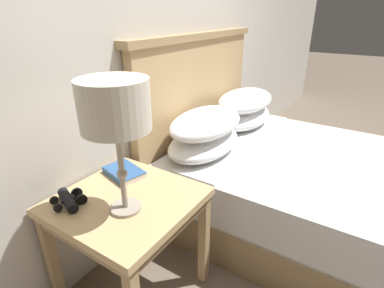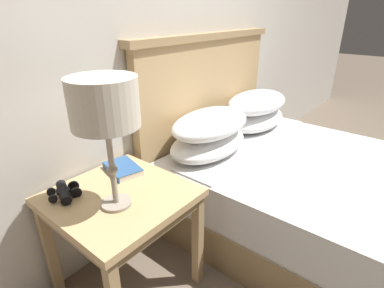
{
  "view_description": "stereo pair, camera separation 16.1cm",
  "coord_description": "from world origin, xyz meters",
  "px_view_note": "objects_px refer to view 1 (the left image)",
  "views": [
    {
      "loc": [
        -1.32,
        -0.08,
        1.34
      ],
      "look_at": [
        -0.09,
        0.72,
        0.68
      ],
      "focal_mm": 28.0,
      "sensor_mm": 36.0,
      "label": 1
    },
    {
      "loc": [
        -1.23,
        -0.21,
        1.34
      ],
      "look_at": [
        -0.09,
        0.72,
        0.68
      ],
      "focal_mm": 28.0,
      "sensor_mm": 36.0,
      "label": 2
    }
  ],
  "objects_px": {
    "table_lamp": "(115,109)",
    "book_on_nightstand": "(124,172)",
    "nightstand": "(128,212)",
    "bed": "(305,183)",
    "binoculars_pair": "(68,200)"
  },
  "relations": [
    {
      "from": "nightstand",
      "to": "book_on_nightstand",
      "type": "xyz_separation_m",
      "value": [
        0.14,
        0.15,
        0.09
      ]
    },
    {
      "from": "bed",
      "to": "table_lamp",
      "type": "distance_m",
      "value": 1.39
    },
    {
      "from": "bed",
      "to": "table_lamp",
      "type": "height_order",
      "value": "bed"
    },
    {
      "from": "nightstand",
      "to": "bed",
      "type": "bearing_deg",
      "value": -28.62
    },
    {
      "from": "nightstand",
      "to": "table_lamp",
      "type": "xyz_separation_m",
      "value": [
        -0.06,
        -0.06,
        0.51
      ]
    },
    {
      "from": "nightstand",
      "to": "book_on_nightstand",
      "type": "distance_m",
      "value": 0.22
    },
    {
      "from": "nightstand",
      "to": "table_lamp",
      "type": "bearing_deg",
      "value": -136.63
    },
    {
      "from": "table_lamp",
      "to": "book_on_nightstand",
      "type": "bearing_deg",
      "value": 45.94
    },
    {
      "from": "table_lamp",
      "to": "book_on_nightstand",
      "type": "xyz_separation_m",
      "value": [
        0.2,
        0.21,
        -0.42
      ]
    },
    {
      "from": "nightstand",
      "to": "bed",
      "type": "relative_size",
      "value": 0.3
    },
    {
      "from": "nightstand",
      "to": "binoculars_pair",
      "type": "distance_m",
      "value": 0.26
    },
    {
      "from": "table_lamp",
      "to": "binoculars_pair",
      "type": "bearing_deg",
      "value": 115.44
    },
    {
      "from": "nightstand",
      "to": "table_lamp",
      "type": "relative_size",
      "value": 1.06
    },
    {
      "from": "binoculars_pair",
      "to": "book_on_nightstand",
      "type": "bearing_deg",
      "value": -4.11
    },
    {
      "from": "book_on_nightstand",
      "to": "table_lamp",
      "type": "bearing_deg",
      "value": -134.06
    }
  ]
}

